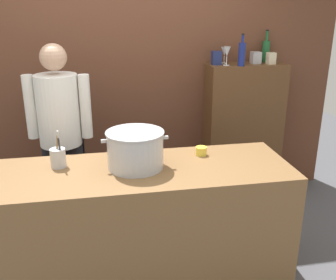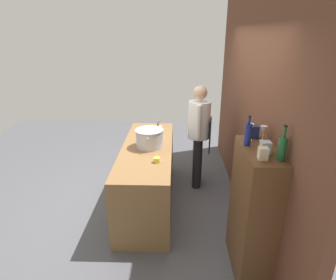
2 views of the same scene
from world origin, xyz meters
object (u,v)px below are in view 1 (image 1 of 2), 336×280
chef (60,130)px  wine_glass_short (227,52)px  wine_glass_tall (224,52)px  spice_tin_navy (216,58)px  stockpot_large (135,150)px  wine_bottle_cobalt (242,54)px  wine_bottle_green (266,50)px  utensil_crock (58,157)px  butter_jar (201,151)px  spice_tin_silver (256,58)px  spice_tin_cream (271,58)px

chef → wine_glass_short: (1.53, 0.37, 0.55)m
wine_glass_tall → spice_tin_navy: bearing=-148.2°
wine_glass_tall → stockpot_large: bearing=-129.2°
wine_bottle_cobalt → stockpot_large: bearing=-136.6°
chef → wine_bottle_green: wine_bottle_green is taller
utensil_crock → wine_glass_short: (1.49, 1.00, 0.55)m
butter_jar → wine_bottle_cobalt: (0.62, 0.91, 0.58)m
utensil_crock → wine_glass_short: 1.88m
chef → spice_tin_navy: chef is taller
wine_glass_short → spice_tin_silver: wine_glass_short is taller
stockpot_large → spice_tin_cream: size_ratio=4.10×
chef → utensil_crock: chef is taller
utensil_crock → butter_jar: bearing=2.2°
utensil_crock → wine_glass_tall: bearing=36.7°
chef → spice_tin_silver: (1.84, 0.43, 0.48)m
utensil_crock → wine_bottle_green: size_ratio=0.85×
spice_tin_cream → chef: bearing=-169.3°
stockpot_large → wine_bottle_cobalt: 1.60m
stockpot_large → wine_glass_tall: 1.65m
wine_bottle_cobalt → spice_tin_navy: wine_bottle_cobalt is taller
stockpot_large → chef: bearing=126.8°
spice_tin_silver → utensil_crock: bearing=-149.5°
spice_tin_silver → spice_tin_navy: size_ratio=0.87×
stockpot_large → wine_glass_tall: bearing=50.8°
chef → spice_tin_silver: chef is taller
wine_bottle_green → spice_tin_navy: size_ratio=2.44×
chef → utensil_crock: size_ratio=6.27×
wine_bottle_cobalt → wine_glass_short: size_ratio=1.68×
wine_glass_tall → spice_tin_silver: 0.31m
utensil_crock → spice_tin_navy: bearing=37.0°
butter_jar → wine_bottle_cobalt: size_ratio=0.28×
wine_glass_short → spice_tin_cream: size_ratio=1.60×
wine_bottle_green → spice_tin_cream: (-0.01, -0.15, -0.06)m
spice_tin_cream → wine_bottle_green: bearing=86.7°
stockpot_large → wine_bottle_cobalt: size_ratio=1.53×
stockpot_large → wine_glass_tall: wine_glass_tall is taller
stockpot_large → wine_bottle_green: wine_bottle_green is taller
utensil_crock → wine_bottle_cobalt: wine_bottle_cobalt is taller
utensil_crock → spice_tin_silver: 2.16m
spice_tin_silver → spice_tin_navy: (-0.40, -0.00, 0.01)m
stockpot_large → butter_jar: 0.52m
utensil_crock → spice_tin_cream: 2.24m
wine_glass_tall → utensil_crock: bearing=-143.3°
butter_jar → wine_glass_tall: wine_glass_tall is taller
wine_glass_tall → wine_glass_short: bearing=-97.9°
chef → wine_bottle_green: (1.98, 0.52, 0.54)m
wine_glass_tall → wine_bottle_green: bearing=4.0°
wine_glass_tall → butter_jar: bearing=-115.0°
wine_bottle_cobalt → spice_tin_cream: 0.33m
wine_bottle_green → wine_bottle_cobalt: wine_bottle_green is taller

